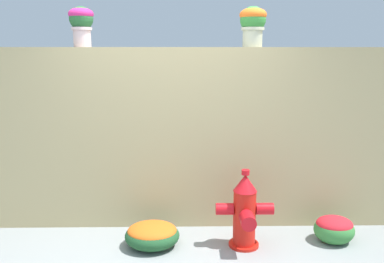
{
  "coord_description": "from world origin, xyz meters",
  "views": [
    {
      "loc": [
        0.16,
        -3.34,
        1.99
      ],
      "look_at": [
        0.23,
        0.99,
        1.13
      ],
      "focal_mm": 37.99,
      "sensor_mm": 36.0,
      "label": 1
    }
  ],
  "objects_px": {
    "potted_plant_1": "(81,22)",
    "flower_bush_right": "(152,234)",
    "potted_plant_2": "(253,22)",
    "fire_hydrant": "(245,212)",
    "flower_bush_left": "(334,228)"
  },
  "relations": [
    {
      "from": "potted_plant_2",
      "to": "fire_hydrant",
      "type": "bearing_deg",
      "value": -101.6
    },
    {
      "from": "fire_hydrant",
      "to": "potted_plant_2",
      "type": "bearing_deg",
      "value": 78.4
    },
    {
      "from": "fire_hydrant",
      "to": "flower_bush_right",
      "type": "distance_m",
      "value": 0.98
    },
    {
      "from": "potted_plant_2",
      "to": "flower_bush_left",
      "type": "height_order",
      "value": "potted_plant_2"
    },
    {
      "from": "fire_hydrant",
      "to": "flower_bush_left",
      "type": "bearing_deg",
      "value": 5.75
    },
    {
      "from": "potted_plant_1",
      "to": "flower_bush_right",
      "type": "height_order",
      "value": "potted_plant_1"
    },
    {
      "from": "potted_plant_2",
      "to": "fire_hydrant",
      "type": "xyz_separation_m",
      "value": [
        -0.13,
        -0.65,
        -1.92
      ]
    },
    {
      "from": "flower_bush_left",
      "to": "flower_bush_right",
      "type": "xyz_separation_m",
      "value": [
        -1.92,
        -0.08,
        -0.02
      ]
    },
    {
      "from": "flower_bush_left",
      "to": "flower_bush_right",
      "type": "distance_m",
      "value": 1.92
    },
    {
      "from": "potted_plant_1",
      "to": "potted_plant_2",
      "type": "height_order",
      "value": "potted_plant_2"
    },
    {
      "from": "potted_plant_1",
      "to": "fire_hydrant",
      "type": "height_order",
      "value": "potted_plant_1"
    },
    {
      "from": "fire_hydrant",
      "to": "flower_bush_left",
      "type": "height_order",
      "value": "fire_hydrant"
    },
    {
      "from": "flower_bush_left",
      "to": "flower_bush_right",
      "type": "bearing_deg",
      "value": -177.76
    },
    {
      "from": "potted_plant_1",
      "to": "flower_bush_right",
      "type": "relative_size",
      "value": 0.76
    },
    {
      "from": "potted_plant_2",
      "to": "flower_bush_right",
      "type": "relative_size",
      "value": 0.77
    }
  ]
}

